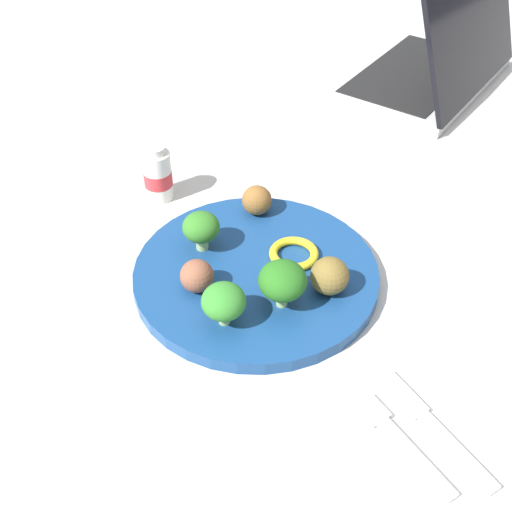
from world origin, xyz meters
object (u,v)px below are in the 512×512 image
meatball_front_left (330,276)px  napkin (419,440)px  broccoli_floret_back_left (201,228)px  yogurt_bottle (158,175)px  plate (256,274)px  meatball_near_rim (196,274)px  meatball_mid_left (257,200)px  broccoli_floret_back_right (224,302)px  knife (430,423)px  laptop (431,64)px  fork (399,439)px  broccoli_floret_far_rim (284,280)px  pepper_ring_center (294,254)px

meatball_front_left → napkin: meatball_front_left is taller
broccoli_floret_back_left → yogurt_bottle: 0.14m
plate → broccoli_floret_back_left: size_ratio=5.76×
broccoli_floret_back_left → meatball_near_rim: size_ratio=1.30×
meatball_mid_left → meatball_near_rim: (-0.09, 0.12, -0.00)m
broccoli_floret_back_right → meatball_near_rim: 0.06m
broccoli_floret_back_left → broccoli_floret_back_right: 0.12m
plate → meatball_mid_left: bearing=-26.7°
meatball_near_rim → knife: (-0.25, -0.13, -0.03)m
broccoli_floret_back_right → laptop: bearing=-55.9°
knife → laptop: 0.71m
plate → fork: (-0.25, -0.02, -0.00)m
knife → fork: bearing=92.9°
broccoli_floret_far_rim → broccoli_floret_back_right: broccoli_floret_far_rim is taller
plate → pepper_ring_center: (0.00, -0.05, 0.01)m
broccoli_floret_back_left → meatball_near_rim: 0.07m
broccoli_floret_back_left → broccoli_floret_far_rim: 0.13m
napkin → knife: size_ratio=1.17×
broccoli_floret_back_left → laptop: laptop is taller
meatball_mid_left → broccoli_floret_back_right: bearing=143.7°
broccoli_floret_back_left → fork: broccoli_floret_back_left is taller
meatball_mid_left → meatball_near_rim: size_ratio=1.01×
broccoli_floret_back_right → meatball_front_left: bearing=-93.0°
plate → broccoli_floret_back_right: bearing=132.1°
broccoli_floret_back_left → meatball_front_left: 0.16m
broccoli_floret_back_left → knife: (-0.31, -0.10, -0.04)m
plate → meatball_front_left: meatball_front_left is taller
broccoli_floret_back_right → napkin: bearing=-152.6°
napkin → broccoli_floret_back_right: bearing=27.4°
broccoli_floret_back_left → pepper_ring_center: 0.11m
broccoli_floret_back_right → yogurt_bottle: (0.26, -0.02, -0.01)m
meatball_front_left → fork: size_ratio=0.35×
broccoli_floret_back_right → laptop: (0.37, -0.55, -0.01)m
plate → pepper_ring_center: pepper_ring_center is taller
broccoli_floret_back_right → napkin: size_ratio=0.29×
broccoli_floret_far_rim → fork: 0.20m
meatball_mid_left → meatball_front_left: 0.16m
broccoli_floret_far_rim → pepper_ring_center: broccoli_floret_far_rim is taller
broccoli_floret_back_right → laptop: size_ratio=0.13×
fork → knife: bearing=-87.1°
meatball_mid_left → pepper_ring_center: bearing=-179.7°
fork → knife: size_ratio=0.83×
meatball_near_rim → broccoli_floret_back_right: bearing=-174.7°
meatball_front_left → meatball_near_rim: bearing=61.8°
meatball_front_left → laptop: laptop is taller
napkin → plate: bearing=8.3°
broccoli_floret_far_rim → meatball_mid_left: 0.17m
meatball_mid_left → yogurt_bottle: (0.11, 0.09, 0.00)m
meatball_mid_left → laptop: size_ratio=0.10×
broccoli_floret_back_right → knife: (-0.19, -0.12, -0.04)m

